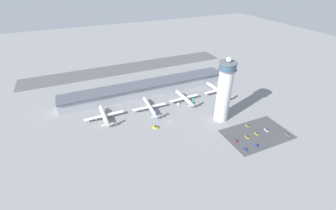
% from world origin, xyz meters
% --- Properties ---
extents(ground_plane, '(1000.00, 1000.00, 0.00)m').
position_xyz_m(ground_plane, '(0.00, 0.00, 0.00)').
color(ground_plane, gray).
extents(terminal_building, '(211.69, 25.00, 14.26)m').
position_xyz_m(terminal_building, '(0.00, 70.00, 7.23)').
color(terminal_building, '#A3A8B2').
rests_on(terminal_building, ground).
extents(runway_strip, '(317.53, 44.00, 0.01)m').
position_xyz_m(runway_strip, '(0.00, 162.71, 0.00)').
color(runway_strip, '#515154').
rests_on(runway_strip, ground).
extents(control_tower, '(17.47, 17.47, 68.47)m').
position_xyz_m(control_tower, '(51.91, -15.68, 33.33)').
color(control_tower, silver).
rests_on(control_tower, ground).
extents(parking_lot_surface, '(64.00, 40.00, 0.01)m').
position_xyz_m(parking_lot_surface, '(69.64, -51.65, 0.00)').
color(parking_lot_surface, '#424247').
rests_on(parking_lot_surface, ground).
extents(airplane_gate_alpha, '(41.24, 37.39, 13.85)m').
position_xyz_m(airplane_gate_alpha, '(-61.24, 33.92, 4.38)').
color(airplane_gate_alpha, white).
rests_on(airplane_gate_alpha, ground).
extents(airplane_gate_bravo, '(39.06, 43.16, 12.46)m').
position_xyz_m(airplane_gate_bravo, '(-10.94, 30.80, 4.40)').
color(airplane_gate_bravo, silver).
rests_on(airplane_gate_bravo, ground).
extents(airplane_gate_charlie, '(38.63, 38.34, 13.64)m').
position_xyz_m(airplane_gate_charlie, '(33.77, 32.53, 4.64)').
color(airplane_gate_charlie, silver).
rests_on(airplane_gate_charlie, ground).
extents(airplane_gate_delta, '(38.56, 45.10, 13.41)m').
position_xyz_m(airplane_gate_delta, '(82.15, 33.22, 4.69)').
color(airplane_gate_delta, white).
rests_on(airplane_gate_delta, ground).
extents(service_truck_catering, '(5.82, 5.44, 2.81)m').
position_xyz_m(service_truck_catering, '(-17.54, -2.65, 0.98)').
color(service_truck_catering, black).
rests_on(service_truck_catering, ground).
extents(service_truck_fuel, '(7.34, 6.19, 2.53)m').
position_xyz_m(service_truck_fuel, '(26.19, 30.76, 0.87)').
color(service_truck_fuel, black).
rests_on(service_truck_fuel, ground).
extents(car_silver_sedan, '(1.96, 4.38, 1.39)m').
position_xyz_m(car_silver_sedan, '(95.32, -65.00, 0.54)').
color(car_silver_sedan, black).
rests_on(car_silver_sedan, ground).
extents(car_grey_coupe, '(2.05, 4.28, 1.54)m').
position_xyz_m(car_grey_coupe, '(69.10, -51.66, 0.60)').
color(car_grey_coupe, black).
rests_on(car_grey_coupe, ground).
extents(car_maroon_suv, '(1.91, 4.25, 1.60)m').
position_xyz_m(car_maroon_suv, '(57.24, -64.49, 0.62)').
color(car_maroon_suv, black).
rests_on(car_maroon_suv, ground).
extents(car_yellow_taxi, '(2.01, 4.58, 1.41)m').
position_xyz_m(car_yellow_taxi, '(43.94, -52.17, 0.55)').
color(car_yellow_taxi, black).
rests_on(car_yellow_taxi, ground).
extents(car_red_hatchback, '(1.91, 4.51, 1.37)m').
position_xyz_m(car_red_hatchback, '(57.38, -51.76, 0.53)').
color(car_red_hatchback, black).
rests_on(car_red_hatchback, ground).
extents(car_white_wagon, '(1.99, 4.78, 1.36)m').
position_xyz_m(car_white_wagon, '(44.50, -64.65, 0.52)').
color(car_white_wagon, black).
rests_on(car_white_wagon, ground).
extents(car_navy_sedan, '(2.11, 4.78, 1.49)m').
position_xyz_m(car_navy_sedan, '(82.19, -51.14, 0.58)').
color(car_navy_sedan, black).
rests_on(car_navy_sedan, ground).
extents(car_blue_compact, '(1.99, 4.10, 1.46)m').
position_xyz_m(car_blue_compact, '(69.65, -37.90, 0.57)').
color(car_blue_compact, black).
rests_on(car_blue_compact, ground).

